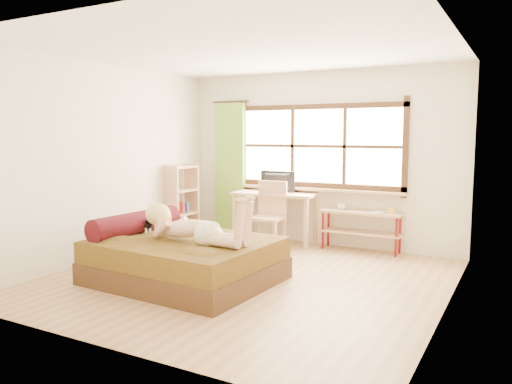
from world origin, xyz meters
The scene contains 18 objects.
floor centered at (0.00, 0.00, 0.00)m, with size 4.50×4.50×0.00m, color #9E754C.
ceiling centered at (0.00, 0.00, 2.70)m, with size 4.50×4.50×0.00m, color white.
wall_back centered at (0.00, 2.25, 1.35)m, with size 4.50×4.50×0.00m, color silver.
wall_front centered at (0.00, -2.25, 1.35)m, with size 4.50×4.50×0.00m, color silver.
wall_left centered at (-2.25, 0.00, 1.35)m, with size 4.50×4.50×0.00m, color silver.
wall_right centered at (2.25, 0.00, 1.35)m, with size 4.50×4.50×0.00m, color silver.
window centered at (0.00, 2.22, 1.51)m, with size 2.80×0.16×1.46m.
curtain centered at (-1.55, 2.13, 1.15)m, with size 0.55×0.10×2.20m, color olive.
bed centered at (-0.66, -0.42, 0.27)m, with size 2.10×1.71×0.77m.
woman centered at (-0.46, -0.48, 0.81)m, with size 1.41×0.40×0.61m, color #DCAB8E, non-canonical shape.
kitten centered at (-1.33, -0.33, 0.63)m, with size 0.30×0.12×0.24m, color black, non-canonical shape.
desk centered at (-0.61, 1.95, 0.71)m, with size 1.36×0.71×0.82m.
monitor centered at (-0.61, 2.00, 0.98)m, with size 0.58×0.08×0.33m, color black.
chair centered at (-0.52, 1.59, 0.57)m, with size 0.50×0.50×1.03m.
pipe_shelf centered at (0.77, 2.07, 0.44)m, with size 1.20×0.31×0.68m.
cup centered at (0.46, 2.07, 0.65)m, with size 0.12×0.12×0.10m, color gray.
book centered at (0.96, 2.07, 0.61)m, with size 0.17×0.23×0.02m, color gray.
bookshelf centered at (-2.08, 1.46, 0.63)m, with size 0.34×0.56×1.23m.
Camera 1 is at (2.91, -5.08, 1.74)m, focal length 35.00 mm.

